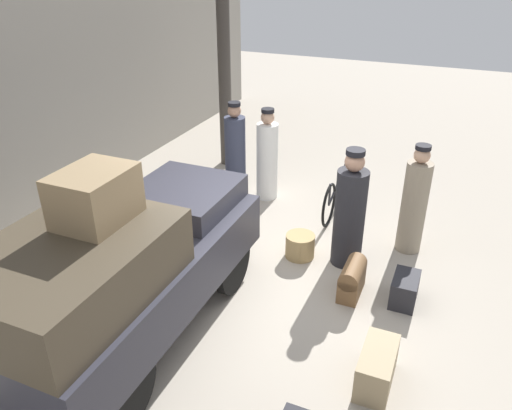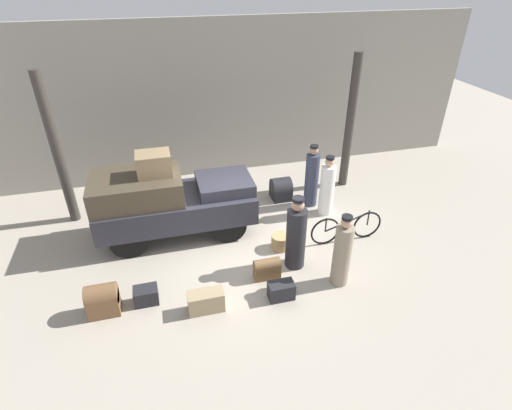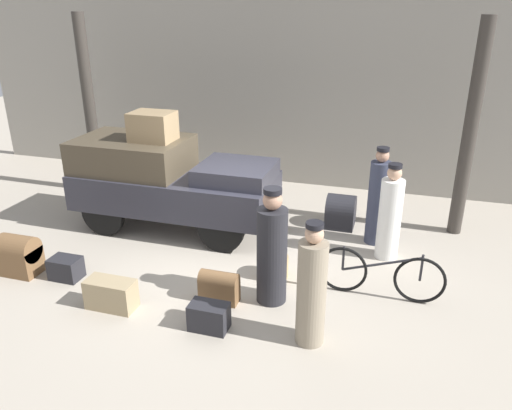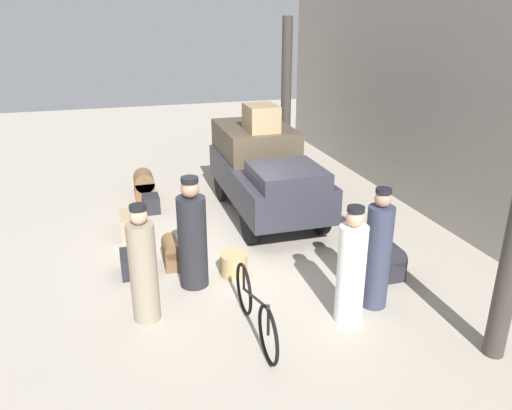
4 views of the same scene
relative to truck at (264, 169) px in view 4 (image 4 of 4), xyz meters
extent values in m
plane|color=#A89E8E|center=(1.72, -0.94, -0.93)|extent=(30.00, 30.00, 0.00)
cube|color=gray|center=(1.72, 3.14, 1.32)|extent=(16.00, 0.15, 4.50)
cylinder|color=#38332D|center=(-2.40, 1.30, 0.95)|extent=(0.25, 0.25, 3.78)
cylinder|color=black|center=(1.28, 0.69, -0.52)|extent=(0.82, 0.12, 0.82)
cylinder|color=black|center=(1.28, -0.69, -0.52)|extent=(0.82, 0.12, 0.82)
cylinder|color=black|center=(-0.99, 0.69, -0.52)|extent=(0.82, 0.12, 0.82)
cylinder|color=black|center=(-0.99, -0.69, -0.52)|extent=(0.82, 0.12, 0.82)
cube|color=#2D2D38|center=(0.14, 0.00, -0.19)|extent=(3.66, 1.54, 0.63)
cube|color=#473D2D|center=(-0.68, 0.00, 0.43)|extent=(2.01, 1.41, 0.59)
cube|color=#2D2D38|center=(1.33, 0.00, 0.27)|extent=(1.28, 1.20, 0.29)
torus|color=black|center=(4.49, -1.35, -0.58)|extent=(0.72, 0.04, 0.72)
torus|color=black|center=(3.42, -1.35, -0.58)|extent=(0.72, 0.04, 0.72)
cylinder|color=#232328|center=(3.96, -1.35, -0.40)|extent=(1.09, 0.04, 0.39)
cylinder|color=#232328|center=(3.42, -1.35, -0.39)|extent=(0.04, 0.04, 0.37)
cylinder|color=#232328|center=(4.49, -1.35, -0.38)|extent=(0.04, 0.04, 0.40)
cylinder|color=tan|center=(2.37, -1.23, -0.76)|extent=(0.42, 0.42, 0.35)
cylinder|color=white|center=(3.98, -0.06, -0.26)|extent=(0.37, 0.37, 1.36)
sphere|color=tan|center=(3.98, -0.06, 0.54)|extent=(0.23, 0.23, 0.23)
cylinder|color=black|center=(3.98, -0.06, 0.66)|extent=(0.22, 0.22, 0.06)
cylinder|color=gray|center=(3.19, -2.64, -0.25)|extent=(0.36, 0.36, 1.38)
sphere|color=tan|center=(3.19, -2.64, 0.56)|extent=(0.22, 0.22, 0.22)
cylinder|color=black|center=(3.19, -2.64, 0.67)|extent=(0.21, 0.21, 0.06)
cylinder|color=#232328|center=(2.49, -1.88, -0.23)|extent=(0.43, 0.43, 1.40)
sphere|color=tan|center=(2.49, -1.88, 0.60)|extent=(0.26, 0.26, 0.26)
cylinder|color=black|center=(2.49, -1.88, 0.74)|extent=(0.25, 0.25, 0.07)
cylinder|color=#33384C|center=(3.76, 0.44, -0.20)|extent=(0.36, 0.36, 1.48)
sphere|color=tan|center=(3.76, 0.44, 0.66)|extent=(0.22, 0.22, 0.22)
cylinder|color=black|center=(3.76, 0.44, 0.77)|extent=(0.21, 0.21, 0.06)
cube|color=brown|center=(1.79, -2.13, -0.76)|extent=(0.56, 0.25, 0.34)
cylinder|color=brown|center=(1.79, -2.13, -0.59)|extent=(0.56, 0.25, 0.25)
cube|color=#232328|center=(-0.69, -2.22, -0.76)|extent=(0.46, 0.33, 0.34)
cube|color=brown|center=(-1.47, -2.28, -0.72)|extent=(0.58, 0.42, 0.44)
cylinder|color=brown|center=(-1.47, -2.28, -0.50)|extent=(0.58, 0.42, 0.42)
cube|color=#232328|center=(3.08, 0.95, -0.76)|extent=(0.53, 0.56, 0.34)
cylinder|color=#232328|center=(3.08, 0.95, -0.59)|extent=(0.53, 0.56, 0.56)
cube|color=#9E8966|center=(0.41, -2.71, -0.72)|extent=(0.69, 0.33, 0.42)
cube|color=#232328|center=(1.89, -2.77, -0.75)|extent=(0.51, 0.31, 0.36)
cube|color=#937A56|center=(-0.22, 0.00, 0.98)|extent=(0.75, 0.59, 0.51)
camera|label=1|loc=(-3.49, -3.05, 3.06)|focal=35.00mm
camera|label=2|loc=(-0.07, -8.27, 4.80)|focal=28.00mm
camera|label=3|loc=(4.05, -7.79, 3.05)|focal=35.00mm
camera|label=4|loc=(9.10, -2.86, 2.92)|focal=35.00mm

